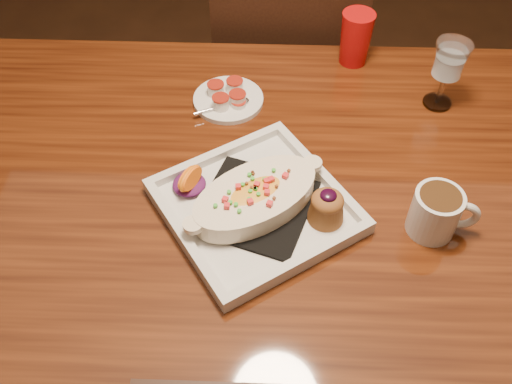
{
  "coord_description": "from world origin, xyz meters",
  "views": [
    {
      "loc": [
        -0.04,
        -0.76,
        1.6
      ],
      "look_at": [
        -0.06,
        -0.06,
        0.77
      ],
      "focal_mm": 40.0,
      "sensor_mm": 36.0,
      "label": 1
    }
  ],
  "objects_px": {
    "table": "(287,208)",
    "plate": "(260,201)",
    "red_tumbler": "(356,38)",
    "chair_far": "(285,77)",
    "goblet": "(449,63)",
    "saucer": "(227,98)",
    "coffee_mug": "(437,211)"
  },
  "relations": [
    {
      "from": "coffee_mug",
      "to": "red_tumbler",
      "type": "bearing_deg",
      "value": 107.27
    },
    {
      "from": "coffee_mug",
      "to": "saucer",
      "type": "bearing_deg",
      "value": 144.85
    },
    {
      "from": "saucer",
      "to": "table",
      "type": "bearing_deg",
      "value": -58.14
    },
    {
      "from": "chair_far",
      "to": "saucer",
      "type": "height_order",
      "value": "chair_far"
    },
    {
      "from": "chair_far",
      "to": "red_tumbler",
      "type": "relative_size",
      "value": 7.22
    },
    {
      "from": "plate",
      "to": "goblet",
      "type": "xyz_separation_m",
      "value": [
        0.39,
        0.33,
        0.08
      ]
    },
    {
      "from": "coffee_mug",
      "to": "red_tumbler",
      "type": "height_order",
      "value": "red_tumbler"
    },
    {
      "from": "table",
      "to": "red_tumbler",
      "type": "xyz_separation_m",
      "value": [
        0.15,
        0.39,
        0.16
      ]
    },
    {
      "from": "chair_far",
      "to": "table",
      "type": "bearing_deg",
      "value": 90.0
    },
    {
      "from": "coffee_mug",
      "to": "table",
      "type": "bearing_deg",
      "value": 161.06
    },
    {
      "from": "table",
      "to": "saucer",
      "type": "height_order",
      "value": "saucer"
    },
    {
      "from": "table",
      "to": "plate",
      "type": "height_order",
      "value": "plate"
    },
    {
      "from": "table",
      "to": "goblet",
      "type": "relative_size",
      "value": 9.45
    },
    {
      "from": "plate",
      "to": "chair_far",
      "type": "bearing_deg",
      "value": 51.76
    },
    {
      "from": "plate",
      "to": "red_tumbler",
      "type": "xyz_separation_m",
      "value": [
        0.21,
        0.48,
        0.04
      ]
    },
    {
      "from": "table",
      "to": "goblet",
      "type": "height_order",
      "value": "goblet"
    },
    {
      "from": "coffee_mug",
      "to": "red_tumbler",
      "type": "xyz_separation_m",
      "value": [
        -0.11,
        0.51,
        0.01
      ]
    },
    {
      "from": "plate",
      "to": "table",
      "type": "bearing_deg",
      "value": 23.4
    },
    {
      "from": "saucer",
      "to": "plate",
      "type": "bearing_deg",
      "value": -75.3
    },
    {
      "from": "plate",
      "to": "coffee_mug",
      "type": "height_order",
      "value": "coffee_mug"
    },
    {
      "from": "red_tumbler",
      "to": "table",
      "type": "bearing_deg",
      "value": -111.61
    },
    {
      "from": "saucer",
      "to": "red_tumbler",
      "type": "relative_size",
      "value": 1.23
    },
    {
      "from": "table",
      "to": "coffee_mug",
      "type": "height_order",
      "value": "coffee_mug"
    },
    {
      "from": "chair_far",
      "to": "plate",
      "type": "xyz_separation_m",
      "value": [
        -0.06,
        -0.72,
        0.27
      ]
    },
    {
      "from": "goblet",
      "to": "red_tumbler",
      "type": "height_order",
      "value": "goblet"
    },
    {
      "from": "chair_far",
      "to": "saucer",
      "type": "distance_m",
      "value": 0.5
    },
    {
      "from": "goblet",
      "to": "saucer",
      "type": "xyz_separation_m",
      "value": [
        -0.47,
        -0.01,
        -0.1
      ]
    },
    {
      "from": "goblet",
      "to": "red_tumbler",
      "type": "xyz_separation_m",
      "value": [
        -0.18,
        0.15,
        -0.05
      ]
    },
    {
      "from": "table",
      "to": "red_tumbler",
      "type": "relative_size",
      "value": 11.64
    },
    {
      "from": "coffee_mug",
      "to": "saucer",
      "type": "relative_size",
      "value": 0.79
    },
    {
      "from": "coffee_mug",
      "to": "saucer",
      "type": "height_order",
      "value": "coffee_mug"
    },
    {
      "from": "coffee_mug",
      "to": "red_tumbler",
      "type": "distance_m",
      "value": 0.52
    }
  ]
}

